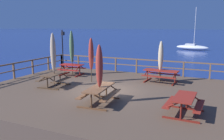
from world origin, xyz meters
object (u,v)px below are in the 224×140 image
(patio_umbrella_tall_mid_right, at_px, (72,47))
(lamp_post_hooked, at_px, (63,43))
(picnic_table_mid_right, at_px, (161,73))
(patio_umbrella_tall_mid_left, at_px, (161,56))
(patio_umbrella_tall_back_right, at_px, (99,66))
(picnic_table_front_left, at_px, (72,67))
(patio_umbrella_short_mid, at_px, (53,53))
(picnic_table_back_right, at_px, (99,91))
(sailboat_distant, at_px, (192,47))
(picnic_table_front_right, at_px, (54,77))
(patio_umbrella_tall_front, at_px, (91,54))
(picnic_table_back_left, at_px, (184,101))

(patio_umbrella_tall_mid_right, xyz_separation_m, lamp_post_hooked, (-2.12, 1.86, 0.08))
(picnic_table_mid_right, xyz_separation_m, patio_umbrella_tall_mid_right, (-6.40, -0.41, 1.47))
(picnic_table_mid_right, xyz_separation_m, patio_umbrella_tall_mid_left, (-0.07, 0.06, 1.08))
(picnic_table_mid_right, bearing_deg, patio_umbrella_tall_mid_left, 140.71)
(picnic_table_mid_right, xyz_separation_m, patio_umbrella_tall_back_right, (-1.63, -5.33, 1.16))
(picnic_table_front_left, bearing_deg, patio_umbrella_short_mid, -73.86)
(picnic_table_back_right, bearing_deg, lamp_post_hooked, 135.44)
(picnic_table_back_right, height_order, sailboat_distant, sailboat_distant)
(picnic_table_back_right, distance_m, sailboat_distant, 36.66)
(picnic_table_back_right, bearing_deg, patio_umbrella_tall_mid_left, 73.66)
(picnic_table_front_left, xyz_separation_m, patio_umbrella_tall_mid_left, (6.36, 0.48, 1.10))
(picnic_table_front_right, relative_size, patio_umbrella_tall_front, 0.63)
(picnic_table_back_left, bearing_deg, picnic_table_front_right, 168.73)
(patio_umbrella_tall_mid_left, distance_m, patio_umbrella_tall_back_right, 5.61)
(picnic_table_mid_right, distance_m, picnic_table_back_right, 5.57)
(picnic_table_front_right, height_order, patio_umbrella_tall_back_right, patio_umbrella_tall_back_right)
(patio_umbrella_tall_back_right, distance_m, lamp_post_hooked, 9.67)
(picnic_table_back_right, relative_size, patio_umbrella_short_mid, 0.72)
(patio_umbrella_tall_front, xyz_separation_m, lamp_post_hooked, (-4.51, 3.29, 0.33))
(patio_umbrella_short_mid, distance_m, patio_umbrella_tall_mid_right, 3.36)
(picnic_table_front_left, distance_m, patio_umbrella_tall_mid_left, 6.47)
(picnic_table_mid_right, relative_size, patio_umbrella_short_mid, 0.71)
(picnic_table_back_left, xyz_separation_m, lamp_post_hooked, (-10.63, 6.65, 1.56))
(patio_umbrella_short_mid, relative_size, patio_umbrella_tall_back_right, 1.16)
(lamp_post_hooked, bearing_deg, picnic_table_front_left, -41.83)
(patio_umbrella_short_mid, xyz_separation_m, sailboat_distant, (4.22, 34.98, -2.34))
(patio_umbrella_tall_back_right, bearing_deg, picnic_table_back_left, 1.86)
(patio_umbrella_tall_back_right, relative_size, sailboat_distant, 0.35)
(picnic_table_front_left, relative_size, lamp_post_hooked, 0.55)
(picnic_table_front_left, bearing_deg, picnic_table_back_right, -45.68)
(patio_umbrella_tall_mid_left, relative_size, sailboat_distant, 0.34)
(picnic_table_mid_right, distance_m, patio_umbrella_tall_mid_right, 6.58)
(patio_umbrella_short_mid, bearing_deg, sailboat_distant, 83.11)
(picnic_table_back_right, bearing_deg, picnic_table_front_right, 157.07)
(picnic_table_back_right, bearing_deg, sailboat_distant, 89.42)
(patio_umbrella_tall_mid_left, bearing_deg, picnic_table_front_left, -175.69)
(picnic_table_front_right, height_order, patio_umbrella_short_mid, patio_umbrella_short_mid)
(patio_umbrella_tall_mid_right, bearing_deg, lamp_post_hooked, 138.78)
(picnic_table_back_right, height_order, lamp_post_hooked, lamp_post_hooked)
(picnic_table_front_left, relative_size, patio_umbrella_tall_front, 0.62)
(picnic_table_mid_right, relative_size, picnic_table_back_right, 0.99)
(picnic_table_front_right, distance_m, patio_umbrella_tall_back_right, 4.36)
(picnic_table_mid_right, xyz_separation_m, patio_umbrella_short_mid, (-5.50, -3.65, 1.43))
(patio_umbrella_tall_mid_right, bearing_deg, patio_umbrella_tall_front, -30.98)
(picnic_table_front_right, relative_size, picnic_table_back_right, 0.79)
(patio_umbrella_tall_front, relative_size, sailboat_distant, 0.36)
(picnic_table_back_left, relative_size, patio_umbrella_tall_front, 0.64)
(lamp_post_hooked, distance_m, sailboat_distant, 30.85)
(picnic_table_front_right, bearing_deg, patio_umbrella_short_mid, 93.18)
(picnic_table_front_right, relative_size, patio_umbrella_tall_back_right, 0.65)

